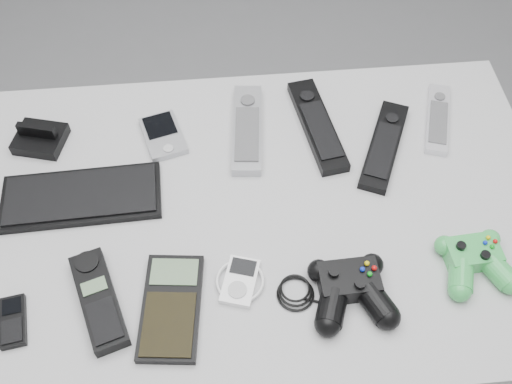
{
  "coord_description": "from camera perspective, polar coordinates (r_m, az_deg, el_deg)",
  "views": [
    {
      "loc": [
        -0.13,
        -0.6,
        1.67
      ],
      "look_at": [
        -0.07,
        0.04,
        0.76
      ],
      "focal_mm": 42.0,
      "sensor_mm": 36.0,
      "label": 1
    }
  ],
  "objects": [
    {
      "name": "floor",
      "position": [
        1.78,
        2.52,
        -15.42
      ],
      "size": [
        3.5,
        3.5,
        0.0
      ],
      "primitive_type": "plane",
      "color": "slate",
      "rests_on": "ground"
    },
    {
      "name": "desk",
      "position": [
        1.17,
        0.41,
        -3.38
      ],
      "size": [
        1.11,
        0.71,
        0.74
      ],
      "color": "#A8A8AB",
      "rests_on": "floor"
    },
    {
      "name": "pda_keyboard",
      "position": [
        1.17,
        -16.29,
        -0.41
      ],
      "size": [
        0.3,
        0.14,
        0.02
      ],
      "primitive_type": "cube",
      "rotation": [
        0.0,
        0.0,
        0.03
      ],
      "color": "black",
      "rests_on": "desk"
    },
    {
      "name": "dock_bracket",
      "position": [
        1.28,
        -20.01,
        5.15
      ],
      "size": [
        0.11,
        0.1,
        0.05
      ],
      "primitive_type": "cube",
      "rotation": [
        0.0,
        0.0,
        -0.27
      ],
      "color": "black",
      "rests_on": "desk"
    },
    {
      "name": "pda",
      "position": [
        1.23,
        -8.85,
        5.37
      ],
      "size": [
        0.1,
        0.13,
        0.02
      ],
      "primitive_type": "cube",
      "rotation": [
        0.0,
        0.0,
        0.27
      ],
      "color": "#A2A3A9",
      "rests_on": "desk"
    },
    {
      "name": "remote_silver_a",
      "position": [
        1.23,
        -0.84,
        6.09
      ],
      "size": [
        0.08,
        0.23,
        0.03
      ],
      "primitive_type": "cube",
      "rotation": [
        0.0,
        0.0,
        -0.1
      ],
      "color": "#A2A3A9",
      "rests_on": "desk"
    },
    {
      "name": "remote_black_a",
      "position": [
        1.24,
        5.85,
        6.41
      ],
      "size": [
        0.09,
        0.25,
        0.02
      ],
      "primitive_type": "cube",
      "rotation": [
        0.0,
        0.0,
        0.16
      ],
      "color": "black",
      "rests_on": "desk"
    },
    {
      "name": "remote_black_b",
      "position": [
        1.23,
        12.12,
        4.38
      ],
      "size": [
        0.14,
        0.23,
        0.02
      ],
      "primitive_type": "cube",
      "rotation": [
        0.0,
        0.0,
        -0.42
      ],
      "color": "black",
      "rests_on": "desk"
    },
    {
      "name": "remote_silver_b",
      "position": [
        1.31,
        16.93,
        6.73
      ],
      "size": [
        0.1,
        0.19,
        0.02
      ],
      "primitive_type": "cube",
      "rotation": [
        0.0,
        0.0,
        -0.3
      ],
      "color": "silver",
      "rests_on": "desk"
    },
    {
      "name": "mobile_phone",
      "position": [
        1.08,
        -22.14,
        -11.34
      ],
      "size": [
        0.05,
        0.1,
        0.02
      ],
      "primitive_type": "cube",
      "rotation": [
        0.0,
        0.0,
        0.15
      ],
      "color": "black",
      "rests_on": "desk"
    },
    {
      "name": "cordless_handset",
      "position": [
        1.05,
        -14.76,
        -9.9
      ],
      "size": [
        0.11,
        0.19,
        0.03
      ],
      "primitive_type": "cube",
      "rotation": [
        0.0,
        0.0,
        0.31
      ],
      "color": "black",
      "rests_on": "desk"
    },
    {
      "name": "calculator",
      "position": [
        1.02,
        -8.09,
        -10.78
      ],
      "size": [
        0.12,
        0.2,
        0.02
      ],
      "primitive_type": "cube",
      "rotation": [
        0.0,
        0.0,
        -0.11
      ],
      "color": "black",
      "rests_on": "desk"
    },
    {
      "name": "mp3_player",
      "position": [
        1.04,
        -1.53,
        -8.47
      ],
      "size": [
        0.11,
        0.11,
        0.02
      ],
      "primitive_type": "cube",
      "rotation": [
        0.0,
        0.0,
        -0.3
      ],
      "color": "white",
      "rests_on": "desk"
    },
    {
      "name": "controller_black",
      "position": [
        1.02,
        9.02,
        -9.02
      ],
      "size": [
        0.25,
        0.16,
        0.05
      ],
      "primitive_type": null,
      "rotation": [
        0.0,
        0.0,
        0.03
      ],
      "color": "black",
      "rests_on": "desk"
    },
    {
      "name": "controller_green",
      "position": [
        1.11,
        20.16,
        -6.04
      ],
      "size": [
        0.14,
        0.14,
        0.04
      ],
      "primitive_type": null,
      "rotation": [
        0.0,
        0.0,
        0.06
      ],
      "color": "#268D34",
      "rests_on": "desk"
    }
  ]
}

